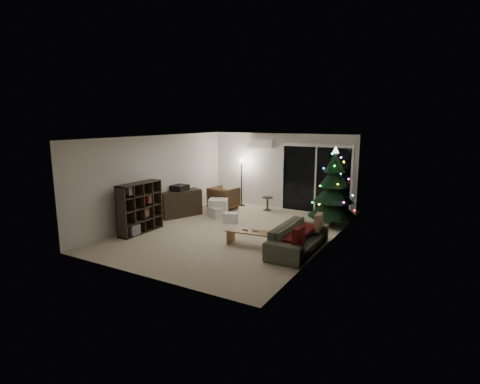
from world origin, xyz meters
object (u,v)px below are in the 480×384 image
at_px(coffee_table, 251,239).
at_px(media_cabinet, 180,203).
at_px(sofa, 298,238).
at_px(armchair, 224,198).
at_px(bookshelf, 135,207).
at_px(christmas_tree, 334,186).

bearing_deg(coffee_table, media_cabinet, 150.73).
bearing_deg(sofa, armchair, 53.49).
bearing_deg(armchair, media_cabinet, 70.26).
distance_m(media_cabinet, coffee_table, 3.52).
relative_size(media_cabinet, sofa, 0.62).
distance_m(bookshelf, christmas_tree, 5.44).
xyz_separation_m(media_cabinet, coffee_table, (3.22, -1.41, -0.22)).
relative_size(media_cabinet, coffee_table, 1.11).
xyz_separation_m(coffee_table, christmas_tree, (1.14, 2.77, 0.93)).
height_order(sofa, christmas_tree, christmas_tree).
xyz_separation_m(bookshelf, sofa, (4.30, 0.71, -0.36)).
xyz_separation_m(media_cabinet, sofa, (4.30, -1.15, -0.10)).
height_order(media_cabinet, sofa, media_cabinet).
bearing_deg(christmas_tree, bookshelf, -143.48).
xyz_separation_m(media_cabinet, armchair, (0.69, 1.43, -0.02)).
bearing_deg(armchair, coffee_table, 137.60).
bearing_deg(bookshelf, christmas_tree, 26.62).
relative_size(armchair, christmas_tree, 0.37).
bearing_deg(christmas_tree, sofa, -91.38).
relative_size(armchair, coffee_table, 0.72).
relative_size(media_cabinet, armchair, 1.55).
height_order(bookshelf, coffee_table, bookshelf).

